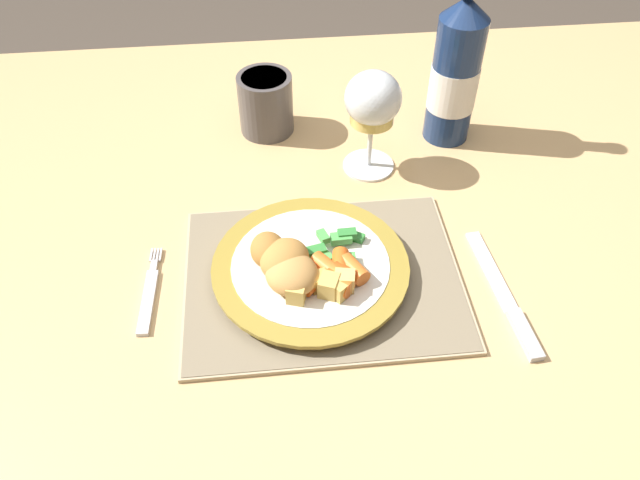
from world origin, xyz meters
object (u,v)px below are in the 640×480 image
Objects in this scene: wine_glass at (373,104)px; bottle at (455,73)px; dining_table at (296,267)px; drinking_cup at (266,103)px; table_knife at (508,302)px; dinner_plate at (311,268)px; fork at (149,295)px.

wine_glass is 0.55× the size of bottle.
dining_table is 0.27m from drinking_cup.
bottle is (0.13, 0.07, 0.00)m from wine_glass.
table_knife is 2.17× the size of drinking_cup.
wine_glass is at bearing -37.13° from drinking_cup.
dinner_plate is 0.33m from drinking_cup.
bottle reaches higher than dinner_plate.
wine_glass reaches higher than dining_table.
drinking_cup is at bearing 64.50° from fork.
dining_table is at bearing -83.86° from drinking_cup.
dinner_plate is at bearing -130.90° from bottle.
wine_glass reaches higher than table_knife.
dinner_plate is at bearing -82.96° from drinking_cup.
dinner_plate is at bearing 3.24° from fork.
bottle reaches higher than table_knife.
drinking_cup is (-0.27, 0.39, 0.05)m from table_knife.
table_knife is at bearing -31.66° from dining_table.
dining_table is 9.57× the size of wine_glass.
dinner_plate is 1.77× the size of fork.
fork is 1.46× the size of drinking_cup.
drinking_cup is (-0.28, 0.04, -0.06)m from bottle.
dining_table is 5.28× the size of bottle.
drinking_cup reaches higher than fork.
dining_table is 7.31× the size of table_knife.
dining_table is at bearing 148.34° from table_knife.
dinner_plate is 0.24m from table_knife.
dinner_plate is 0.25m from wine_glass.
drinking_cup reaches higher than table_knife.
bottle is at bearing 37.06° from dining_table.
fork is (-0.18, -0.10, 0.08)m from dining_table.
wine_glass is 1.66× the size of drinking_cup.
dining_table is at bearing 27.59° from fork.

